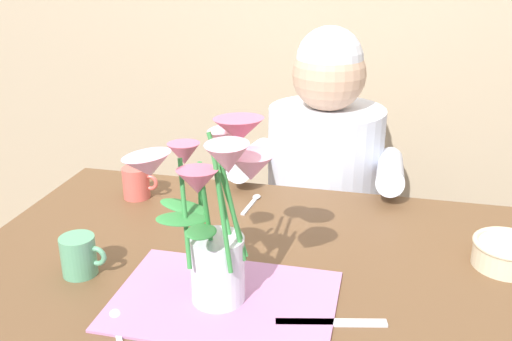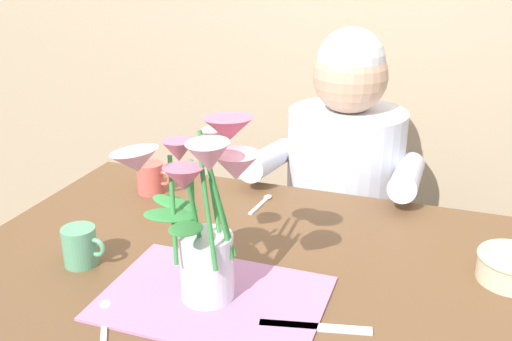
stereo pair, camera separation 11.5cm
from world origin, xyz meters
The scene contains 9 objects.
dining_table centered at (0.00, 0.00, 0.64)m, with size 1.20×0.80×0.74m.
seated_person centered at (0.07, 0.62, 0.56)m, with size 0.45×0.47×1.14m.
striped_placemat centered at (-0.02, -0.15, 0.74)m, with size 0.40×0.28×0.01m, color #B275A3.
flower_vase centered at (-0.03, -0.15, 0.93)m, with size 0.25×0.24×0.34m.
dinner_knife centered at (0.17, -0.17, 0.74)m, with size 0.19×0.02×0.01m, color silver.
coffee_cup centered at (-0.37, 0.24, 0.78)m, with size 0.09×0.07×0.08m.
tea_cup centered at (-0.32, -0.12, 0.78)m, with size 0.09×0.07×0.08m.
spoon_2 centered at (-0.07, 0.28, 0.74)m, with size 0.03×0.12×0.01m.
spoon_3 centered at (-0.18, -0.26, 0.74)m, with size 0.07×0.11×0.01m.
Camera 2 is at (0.35, -0.96, 1.34)m, focal length 40.40 mm.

